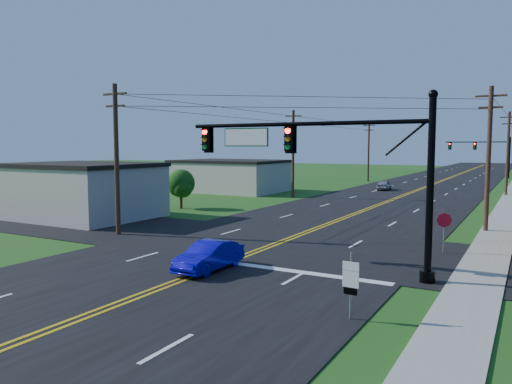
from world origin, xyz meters
The scene contains 18 objects.
ground centered at (0.00, 0.00, 0.00)m, with size 260.00×260.00×0.00m, color #1B4D16.
road_main centered at (0.00, 50.00, 0.02)m, with size 16.00×220.00×0.04m, color black.
road_cross centered at (0.00, 12.00, 0.02)m, with size 70.00×10.00×0.04m, color black.
sidewalk centered at (10.50, 40.00, 0.04)m, with size 2.00×160.00×0.08m, color gray.
signal_mast_main centered at (4.34, 8.00, 4.75)m, with size 11.30×0.60×7.48m.
signal_mast_far centered at (4.44, 80.00, 4.55)m, with size 10.98×0.60×7.48m.
cream_bldg_near centered at (-17.00, 14.00, 2.06)m, with size 10.20×8.20×4.10m.
cream_bldg_far centered at (-19.00, 38.00, 1.86)m, with size 12.20×9.20×3.70m.
utility_pole_left_a centered at (-9.50, 10.00, 4.72)m, with size 1.80×0.28×9.00m.
utility_pole_left_b centered at (-9.50, 35.00, 4.72)m, with size 1.80×0.28×9.00m.
utility_pole_left_c centered at (-9.50, 62.00, 4.72)m, with size 1.80×0.28×9.00m.
utility_pole_right_a centered at (9.80, 22.00, 4.72)m, with size 1.80×0.28×9.00m.
utility_pole_right_b centered at (9.80, 48.00, 4.72)m, with size 1.80×0.28×9.00m.
tree_left centered at (-14.00, 22.00, 2.16)m, with size 2.40×2.40×3.37m.
blue_car centered at (0.25, 5.44, 0.62)m, with size 1.30×3.74×1.23m, color #0F08B8.
distant_car centered at (-3.41, 48.07, 0.60)m, with size 1.41×3.50×1.19m, color #A1A1A5.
route_sign centered at (7.50, 2.49, 1.24)m, with size 0.53×0.10×2.12m.
stop_sign centered at (8.50, 13.94, 1.48)m, with size 0.72×0.22×2.06m.
Camera 1 is at (12.21, -11.96, 5.36)m, focal length 35.00 mm.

